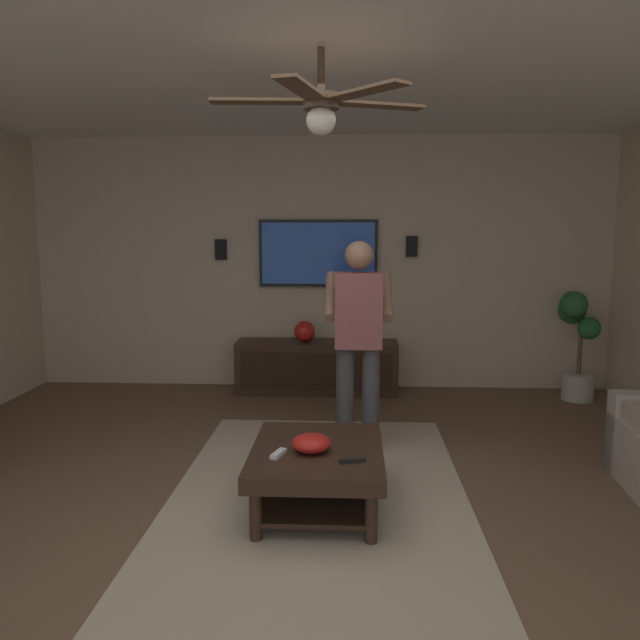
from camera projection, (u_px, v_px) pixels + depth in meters
name	position (u px, v px, depth m)	size (l,w,h in m)	color
ground_plane	(287.00, 541.00, 3.47)	(8.44, 8.44, 0.00)	brown
wall_back_tv	(319.00, 264.00, 6.81)	(0.10, 6.43, 2.71)	#C6B299
ceiling_slab	(283.00, 18.00, 3.08)	(7.24, 6.43, 0.10)	white
area_rug	(319.00, 495.00, 4.07)	(3.13, 1.92, 0.01)	tan
coffee_table	(317.00, 464.00, 3.83)	(1.00, 0.80, 0.40)	#332116
media_console	(317.00, 367.00, 6.63)	(0.45, 1.70, 0.55)	#332116
tv	(318.00, 253.00, 6.70)	(0.05, 1.27, 0.71)	black
person_standing	(358.00, 333.00, 4.82)	(0.53, 0.53, 1.64)	#3F3F3F
potted_plant_tall	(577.00, 337.00, 6.32)	(0.45, 0.41, 1.12)	#B7B2A8
bowl	(311.00, 443.00, 3.74)	(0.24, 0.24, 0.11)	red
remote_white	(278.00, 454.00, 3.68)	(0.15, 0.04, 0.02)	white
remote_black	(353.00, 460.00, 3.58)	(0.15, 0.04, 0.02)	black
vase_round	(304.00, 331.00, 6.57)	(0.22, 0.22, 0.22)	red
wall_speaker_left	(412.00, 246.00, 6.65)	(0.06, 0.12, 0.22)	black
wall_speaker_right	(221.00, 250.00, 6.76)	(0.06, 0.12, 0.22)	black
ceiling_fan	(323.00, 106.00, 3.36)	(1.20, 1.19, 0.46)	#4C3828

